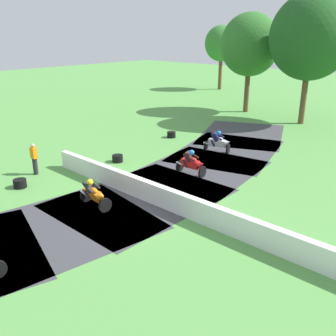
# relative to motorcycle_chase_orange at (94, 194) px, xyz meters

# --- Properties ---
(ground_plane) EXTENTS (120.00, 120.00, 0.00)m
(ground_plane) POSITION_rel_motorcycle_chase_orange_xyz_m (0.72, 1.98, -0.64)
(ground_plane) COLOR #569947
(track_asphalt) EXTENTS (9.85, 33.76, 0.01)m
(track_asphalt) POSITION_rel_motorcycle_chase_orange_xyz_m (-0.49, 2.00, -0.63)
(track_asphalt) COLOR #3D3D42
(track_asphalt) RESTS_ON ground
(safety_barrier) EXTENTS (21.69, 0.64, 0.90)m
(safety_barrier) POSITION_rel_motorcycle_chase_orange_xyz_m (5.57, 1.91, -0.19)
(safety_barrier) COLOR white
(safety_barrier) RESTS_ON ground
(motorcycle_chase_orange) EXTENTS (1.70, 0.89, 1.43)m
(motorcycle_chase_orange) POSITION_rel_motorcycle_chase_orange_xyz_m (0.00, 0.00, 0.00)
(motorcycle_chase_orange) COLOR black
(motorcycle_chase_orange) RESTS_ON ground
(motorcycle_trailing_red) EXTENTS (1.68, 0.78, 1.43)m
(motorcycle_trailing_red) POSITION_rel_motorcycle_chase_orange_xyz_m (0.60, 5.66, 0.02)
(motorcycle_trailing_red) COLOR black
(motorcycle_trailing_red) RESTS_ON ground
(motorcycle_fourth_white) EXTENTS (1.71, 1.09, 1.43)m
(motorcycle_fourth_white) POSITION_rel_motorcycle_chase_orange_xyz_m (-0.60, 9.70, 0.02)
(motorcycle_fourth_white) COLOR black
(motorcycle_fourth_white) RESTS_ON ground
(tire_stack_mid_a) EXTENTS (0.60, 0.60, 0.40)m
(tire_stack_mid_a) POSITION_rel_motorcycle_chase_orange_xyz_m (-4.33, -0.99, -0.44)
(tire_stack_mid_a) COLOR black
(tire_stack_mid_a) RESTS_ON ground
(tire_stack_mid_b) EXTENTS (0.60, 0.60, 0.40)m
(tire_stack_mid_b) POSITION_rel_motorcycle_chase_orange_xyz_m (-3.76, 4.51, -0.44)
(tire_stack_mid_b) COLOR black
(tire_stack_mid_b) RESTS_ON ground
(tire_stack_far) EXTENTS (0.58, 0.58, 0.40)m
(tire_stack_far) POSITION_rel_motorcycle_chase_orange_xyz_m (-4.95, 10.40, -0.44)
(tire_stack_far) COLOR black
(tire_stack_far) RESTS_ON ground
(track_marshal) EXTENTS (0.34, 0.24, 1.63)m
(track_marshal) POSITION_rel_motorcycle_chase_orange_xyz_m (-5.37, 0.42, 0.18)
(track_marshal) COLOR #232328
(track_marshal) RESTS_ON ground
(tree_far_left) EXTENTS (5.06, 5.06, 8.47)m
(tree_far_left) POSITION_rel_motorcycle_chase_orange_xyz_m (-5.83, 21.57, 5.15)
(tree_far_left) COLOR brown
(tree_far_left) RESTS_ON ground
(tree_far_right) EXTENTS (6.05, 6.05, 9.69)m
(tree_far_right) POSITION_rel_motorcycle_chase_orange_xyz_m (-0.11, 20.43, 5.87)
(tree_far_right) COLOR brown
(tree_far_right) RESTS_ON ground
(tree_mid_rise) EXTENTS (4.05, 4.05, 7.63)m
(tree_mid_rise) POSITION_rel_motorcycle_chase_orange_xyz_m (-15.67, 31.68, 4.83)
(tree_mid_rise) COLOR brown
(tree_mid_rise) RESTS_ON ground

